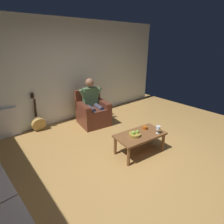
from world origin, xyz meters
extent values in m
plane|color=#A97E44|center=(0.00, 0.00, 0.00)|extent=(7.34, 7.34, 0.00)
cube|color=white|center=(0.00, -2.65, 1.34)|extent=(6.51, 0.06, 2.67)
cube|color=#5A2A1D|center=(-0.26, -1.88, 0.19)|extent=(0.82, 0.85, 0.38)
cube|color=#5A2A1D|center=(-0.25, -1.82, 0.43)|extent=(0.51, 0.69, 0.10)
cube|color=#5A2A1D|center=(-0.55, -1.84, 0.50)|extent=(0.25, 0.77, 0.24)
cube|color=#5A2A1D|center=(0.02, -1.92, 0.50)|extent=(0.25, 0.77, 0.24)
cube|color=#5A2A1D|center=(-0.31, -2.20, 0.65)|extent=(0.73, 0.22, 0.53)
cube|color=#476744|center=(-0.28, -2.03, 0.73)|extent=(0.41, 0.23, 0.50)
sphere|color=brown|center=(-0.28, -2.03, 1.12)|extent=(0.22, 0.22, 0.22)
cylinder|color=#383440|center=(-0.37, -1.79, 0.50)|extent=(0.19, 0.46, 0.13)
cylinder|color=#383440|center=(-0.34, -1.57, 0.24)|extent=(0.13, 0.13, 0.48)
cylinder|color=#476744|center=(-0.50, -1.95, 0.84)|extent=(0.21, 0.12, 0.29)
cylinder|color=#383440|center=(-0.13, -1.83, 0.50)|extent=(0.19, 0.46, 0.13)
cylinder|color=#383440|center=(-0.10, -1.61, 0.24)|extent=(0.13, 0.13, 0.48)
cylinder|color=#476744|center=(-0.06, -2.01, 0.84)|extent=(0.21, 0.12, 0.29)
cube|color=brown|center=(-0.22, -0.18, 0.40)|extent=(1.05, 0.64, 0.04)
cylinder|color=brown|center=(-0.64, 0.09, 0.19)|extent=(0.06, 0.06, 0.38)
cylinder|color=brown|center=(0.25, -0.02, 0.19)|extent=(0.06, 0.06, 0.38)
cylinder|color=brown|center=(-0.69, -0.34, 0.19)|extent=(0.06, 0.06, 0.38)
cylinder|color=brown|center=(0.20, -0.44, 0.19)|extent=(0.06, 0.06, 0.38)
cylinder|color=#AD8846|center=(1.02, -2.44, 0.17)|extent=(0.34, 0.17, 0.36)
cylinder|color=black|center=(1.02, -2.39, 0.19)|extent=(0.10, 0.02, 0.09)
cube|color=black|center=(1.02, -2.53, 0.58)|extent=(0.05, 0.13, 0.49)
cube|color=black|center=(1.02, -2.59, 0.88)|extent=(0.07, 0.06, 0.14)
cube|color=white|center=(1.70, -2.58, 0.35)|extent=(0.58, 0.06, 0.69)
cylinder|color=silver|center=(-0.51, 0.02, 0.42)|extent=(0.07, 0.07, 0.01)
cylinder|color=silver|center=(-0.51, 0.02, 0.46)|extent=(0.01, 0.01, 0.08)
cylinder|color=silver|center=(-0.51, 0.02, 0.54)|extent=(0.08, 0.08, 0.07)
cylinder|color=#590C19|center=(-0.51, 0.02, 0.52)|extent=(0.07, 0.07, 0.03)
cylinder|color=olive|center=(-0.09, -0.20, 0.44)|extent=(0.23, 0.23, 0.05)
sphere|color=#75AB3D|center=(-0.06, -0.21, 0.49)|extent=(0.07, 0.07, 0.07)
sphere|color=olive|center=(-0.15, -0.18, 0.49)|extent=(0.07, 0.07, 0.07)
cylinder|color=#B15013|center=(-0.45, -0.26, 0.45)|extent=(0.10, 0.10, 0.06)
camera|label=1|loc=(2.18, 1.84, 2.11)|focal=28.46mm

